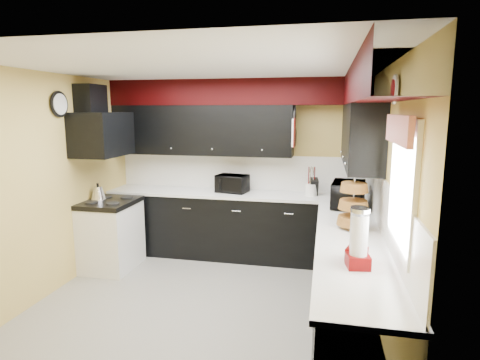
{
  "coord_description": "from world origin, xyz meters",
  "views": [
    {
      "loc": [
        1.23,
        -3.89,
        2.08
      ],
      "look_at": [
        0.27,
        0.64,
        1.27
      ],
      "focal_mm": 30.0,
      "sensor_mm": 36.0,
      "label": 1
    }
  ],
  "objects_px": {
    "toaster_oven": "(232,184)",
    "utensil_crock": "(311,190)",
    "knife_block": "(314,187)",
    "microwave": "(348,195)",
    "kettle": "(98,193)"
  },
  "relations": [
    {
      "from": "utensil_crock",
      "to": "knife_block",
      "type": "bearing_deg",
      "value": 43.33
    },
    {
      "from": "utensil_crock",
      "to": "microwave",
      "type": "bearing_deg",
      "value": -50.53
    },
    {
      "from": "microwave",
      "to": "knife_block",
      "type": "xyz_separation_m",
      "value": [
        -0.42,
        0.58,
        -0.03
      ]
    },
    {
      "from": "utensil_crock",
      "to": "kettle",
      "type": "distance_m",
      "value": 2.84
    },
    {
      "from": "microwave",
      "to": "kettle",
      "type": "relative_size",
      "value": 2.89
    },
    {
      "from": "toaster_oven",
      "to": "utensil_crock",
      "type": "xyz_separation_m",
      "value": [
        1.1,
        -0.02,
        -0.04
      ]
    },
    {
      "from": "kettle",
      "to": "microwave",
      "type": "bearing_deg",
      "value": 2.88
    },
    {
      "from": "toaster_oven",
      "to": "knife_block",
      "type": "height_order",
      "value": "toaster_oven"
    },
    {
      "from": "knife_block",
      "to": "kettle",
      "type": "height_order",
      "value": "knife_block"
    },
    {
      "from": "microwave",
      "to": "knife_block",
      "type": "distance_m",
      "value": 0.72
    },
    {
      "from": "toaster_oven",
      "to": "knife_block",
      "type": "distance_m",
      "value": 1.13
    },
    {
      "from": "microwave",
      "to": "knife_block",
      "type": "height_order",
      "value": "microwave"
    },
    {
      "from": "kettle",
      "to": "utensil_crock",
      "type": "bearing_deg",
      "value": 14.52
    },
    {
      "from": "knife_block",
      "to": "toaster_oven",
      "type": "bearing_deg",
      "value": 171.32
    },
    {
      "from": "utensil_crock",
      "to": "toaster_oven",
      "type": "bearing_deg",
      "value": 179.06
    }
  ]
}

